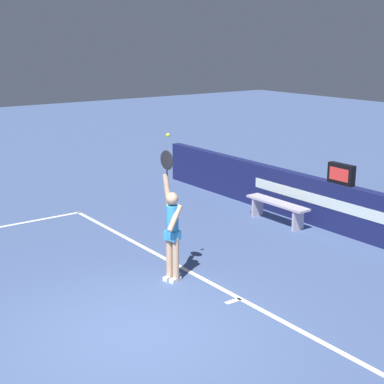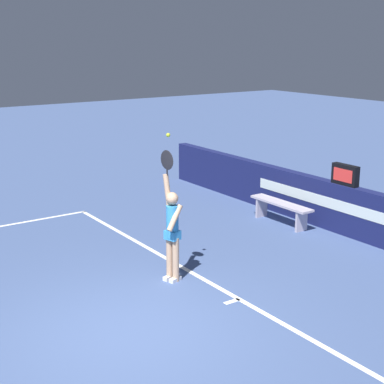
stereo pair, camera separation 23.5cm
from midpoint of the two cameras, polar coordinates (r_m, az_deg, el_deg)
ground_plane at (r=8.79m, az=-5.13°, el=-13.57°), size 60.00×60.00×0.00m
court_lines at (r=8.51m, az=-9.46°, el=-14.74°), size 12.33×5.61×0.00m
speed_display at (r=13.04m, az=15.23°, el=1.63°), size 0.65×0.16×0.45m
tennis_player at (r=10.17m, az=-1.30°, el=-3.58°), size 0.48×0.39×2.35m
tennis_ball at (r=9.86m, az=-1.66°, el=5.58°), size 0.07×0.07×0.07m
courtside_bench_near at (r=13.63m, az=9.17°, el=-1.47°), size 1.75×0.37×0.52m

